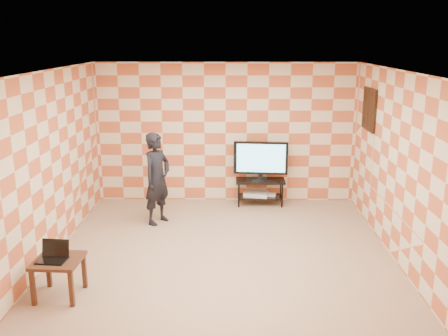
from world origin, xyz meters
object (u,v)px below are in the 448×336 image
Objects in this scene: tv at (261,159)px; person at (157,179)px; tv_stand at (260,186)px; side_table at (58,266)px.

tv is 0.65× the size of person.
tv_stand and side_table have the same top height.
person is (-1.83, -0.99, -0.12)m from tv.
tv_stand is 0.55m from tv.
person reaches higher than side_table.
person reaches higher than tv_stand.
tv is 4.51m from side_table.
side_table is (-2.68, -3.59, 0.05)m from tv_stand.
person is at bearing 71.75° from side_table.
side_table is 2.76m from person.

